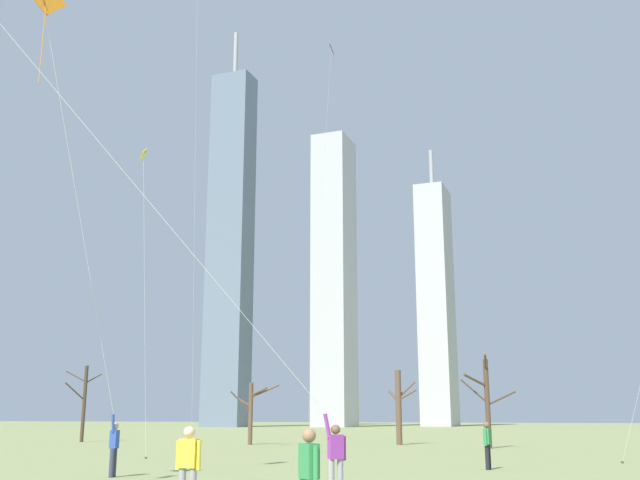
{
  "coord_description": "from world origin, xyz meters",
  "views": [
    {
      "loc": [
        8.06,
        -14.85,
        1.81
      ],
      "look_at": [
        0.0,
        6.0,
        7.17
      ],
      "focal_mm": 41.31,
      "sensor_mm": 36.0,
      "label": 1
    }
  ],
  "objects_px": {
    "kite_flyer_foreground_right_pink": "(245,342)",
    "bare_tree_far_right_edge": "(84,401)",
    "bare_tree_rightmost": "(399,405)",
    "bare_tree_center": "(487,399)",
    "distant_kite_high_overhead_yellow": "(144,187)",
    "bare_tree_leftmost": "(251,410)",
    "bystander_far_off_by_trees": "(487,443)",
    "distant_kite_drifting_right_purple": "(328,110)",
    "kite_flyer_midfield_left_orange": "(95,325)",
    "bystander_watching_nearby": "(309,475)",
    "bystander_strolling_midfield": "(188,465)"
  },
  "relations": [
    {
      "from": "bystander_strolling_midfield",
      "to": "bystander_far_off_by_trees",
      "type": "bearing_deg",
      "value": 76.14
    },
    {
      "from": "distant_kite_high_overhead_yellow",
      "to": "bare_tree_rightmost",
      "type": "distance_m",
      "value": 22.16
    },
    {
      "from": "kite_flyer_midfield_left_orange",
      "to": "bare_tree_rightmost",
      "type": "distance_m",
      "value": 29.61
    },
    {
      "from": "bystander_far_off_by_trees",
      "to": "bare_tree_center",
      "type": "height_order",
      "value": "bare_tree_center"
    },
    {
      "from": "bystander_far_off_by_trees",
      "to": "distant_kite_drifting_right_purple",
      "type": "relative_size",
      "value": 0.07
    },
    {
      "from": "bystander_strolling_midfield",
      "to": "kite_flyer_foreground_right_pink",
      "type": "bearing_deg",
      "value": 91.65
    },
    {
      "from": "bare_tree_leftmost",
      "to": "bare_tree_rightmost",
      "type": "bearing_deg",
      "value": 20.23
    },
    {
      "from": "bystander_strolling_midfield",
      "to": "distant_kite_high_overhead_yellow",
      "type": "relative_size",
      "value": 0.1
    },
    {
      "from": "bare_tree_rightmost",
      "to": "bare_tree_center",
      "type": "xyz_separation_m",
      "value": [
        6.22,
        -3.49,
        0.26
      ]
    },
    {
      "from": "distant_kite_high_overhead_yellow",
      "to": "kite_flyer_midfield_left_orange",
      "type": "bearing_deg",
      "value": -59.69
    },
    {
      "from": "kite_flyer_midfield_left_orange",
      "to": "kite_flyer_foreground_right_pink",
      "type": "distance_m",
      "value": 7.42
    },
    {
      "from": "distant_kite_high_overhead_yellow",
      "to": "bare_tree_leftmost",
      "type": "xyz_separation_m",
      "value": [
        -0.55,
        14.07,
        -11.02
      ]
    },
    {
      "from": "bystander_far_off_by_trees",
      "to": "distant_kite_high_overhead_yellow",
      "type": "height_order",
      "value": "distant_kite_high_overhead_yellow"
    },
    {
      "from": "bystander_far_off_by_trees",
      "to": "distant_kite_drifting_right_purple",
      "type": "height_order",
      "value": "distant_kite_drifting_right_purple"
    },
    {
      "from": "bystander_far_off_by_trees",
      "to": "bystander_watching_nearby",
      "type": "height_order",
      "value": "same"
    },
    {
      "from": "bystander_strolling_midfield",
      "to": "bystander_watching_nearby",
      "type": "xyz_separation_m",
      "value": [
        3.1,
        -1.5,
        0.0
      ]
    },
    {
      "from": "bystander_watching_nearby",
      "to": "bare_tree_rightmost",
      "type": "bearing_deg",
      "value": 102.95
    },
    {
      "from": "bare_tree_rightmost",
      "to": "bare_tree_far_right_edge",
      "type": "height_order",
      "value": "bare_tree_far_right_edge"
    },
    {
      "from": "bystander_watching_nearby",
      "to": "bystander_strolling_midfield",
      "type": "bearing_deg",
      "value": 154.11
    },
    {
      "from": "distant_kite_high_overhead_yellow",
      "to": "bare_tree_leftmost",
      "type": "relative_size",
      "value": 3.93
    },
    {
      "from": "kite_flyer_foreground_right_pink",
      "to": "bystander_strolling_midfield",
      "type": "relative_size",
      "value": 10.14
    },
    {
      "from": "distant_kite_drifting_right_purple",
      "to": "bare_tree_rightmost",
      "type": "distance_m",
      "value": 19.66
    },
    {
      "from": "bare_tree_far_right_edge",
      "to": "kite_flyer_foreground_right_pink",
      "type": "bearing_deg",
      "value": -46.58
    },
    {
      "from": "bystander_far_off_by_trees",
      "to": "bare_tree_leftmost",
      "type": "height_order",
      "value": "bare_tree_leftmost"
    },
    {
      "from": "bystander_far_off_by_trees",
      "to": "bystander_watching_nearby",
      "type": "xyz_separation_m",
      "value": [
        -0.4,
        -15.66,
        0.0
      ]
    },
    {
      "from": "bystander_watching_nearby",
      "to": "distant_kite_drifting_right_purple",
      "type": "xyz_separation_m",
      "value": [
        -9.63,
        26.65,
        18.54
      ]
    },
    {
      "from": "bare_tree_center",
      "to": "bare_tree_leftmost",
      "type": "xyz_separation_m",
      "value": [
        -15.28,
        0.15,
        -0.52
      ]
    },
    {
      "from": "bystander_strolling_midfield",
      "to": "bare_tree_far_right_edge",
      "type": "relative_size",
      "value": 0.3
    },
    {
      "from": "kite_flyer_foreground_right_pink",
      "to": "bare_tree_far_right_edge",
      "type": "bearing_deg",
      "value": 133.42
    },
    {
      "from": "distant_kite_high_overhead_yellow",
      "to": "distant_kite_drifting_right_purple",
      "type": "relative_size",
      "value": 0.67
    },
    {
      "from": "bare_tree_center",
      "to": "kite_flyer_foreground_right_pink",
      "type": "bearing_deg",
      "value": -91.95
    },
    {
      "from": "bare_tree_center",
      "to": "bare_tree_far_right_edge",
      "type": "distance_m",
      "value": 28.95
    },
    {
      "from": "bystander_watching_nearby",
      "to": "bare_tree_leftmost",
      "type": "xyz_separation_m",
      "value": [
        -17.46,
        33.18,
        1.32
      ]
    },
    {
      "from": "bystander_strolling_midfield",
      "to": "kite_flyer_midfield_left_orange",
      "type": "bearing_deg",
      "value": 140.72
    },
    {
      "from": "distant_kite_high_overhead_yellow",
      "to": "bystander_strolling_midfield",
      "type": "bearing_deg",
      "value": -51.89
    },
    {
      "from": "kite_flyer_foreground_right_pink",
      "to": "bystander_watching_nearby",
      "type": "bearing_deg",
      "value": -51.05
    },
    {
      "from": "kite_flyer_midfield_left_orange",
      "to": "bare_tree_leftmost",
      "type": "height_order",
      "value": "kite_flyer_midfield_left_orange"
    },
    {
      "from": "kite_flyer_midfield_left_orange",
      "to": "bystander_watching_nearby",
      "type": "distance_m",
      "value": 12.6
    },
    {
      "from": "kite_flyer_foreground_right_pink",
      "to": "bystander_strolling_midfield",
      "type": "bearing_deg",
      "value": -88.35
    },
    {
      "from": "kite_flyer_midfield_left_orange",
      "to": "bare_tree_center",
      "type": "height_order",
      "value": "kite_flyer_midfield_left_orange"
    },
    {
      "from": "bystander_far_off_by_trees",
      "to": "bare_tree_rightmost",
      "type": "distance_m",
      "value": 22.69
    },
    {
      "from": "bystander_strolling_midfield",
      "to": "distant_kite_drifting_right_purple",
      "type": "xyz_separation_m",
      "value": [
        -6.54,
        25.15,
        18.54
      ]
    },
    {
      "from": "distant_kite_drifting_right_purple",
      "to": "bare_tree_leftmost",
      "type": "bearing_deg",
      "value": 140.14
    },
    {
      "from": "bare_tree_leftmost",
      "to": "kite_flyer_midfield_left_orange",
      "type": "bearing_deg",
      "value": -73.76
    },
    {
      "from": "bystander_watching_nearby",
      "to": "bare_tree_far_right_edge",
      "type": "height_order",
      "value": "bare_tree_far_right_edge"
    },
    {
      "from": "kite_flyer_foreground_right_pink",
      "to": "bystander_far_off_by_trees",
      "type": "height_order",
      "value": "kite_flyer_foreground_right_pink"
    },
    {
      "from": "distant_kite_high_overhead_yellow",
      "to": "bare_tree_rightmost",
      "type": "height_order",
      "value": "distant_kite_high_overhead_yellow"
    },
    {
      "from": "bare_tree_leftmost",
      "to": "bare_tree_far_right_edge",
      "type": "bearing_deg",
      "value": 178.83
    },
    {
      "from": "bare_tree_far_right_edge",
      "to": "kite_flyer_midfield_left_orange",
      "type": "bearing_deg",
      "value": -51.17
    },
    {
      "from": "distant_kite_high_overhead_yellow",
      "to": "kite_flyer_foreground_right_pink",
      "type": "bearing_deg",
      "value": -47.88
    }
  ]
}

